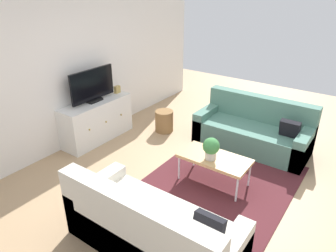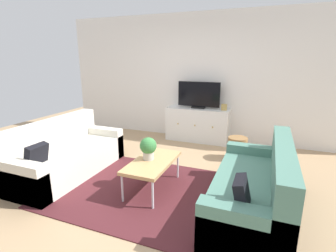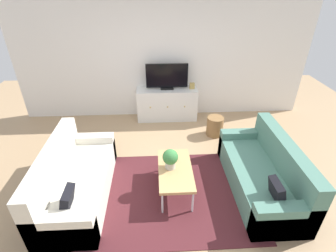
# 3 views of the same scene
# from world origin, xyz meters

# --- Properties ---
(ground_plane) EXTENTS (10.00, 10.00, 0.00)m
(ground_plane) POSITION_xyz_m (0.00, 0.00, 0.00)
(ground_plane) COLOR tan
(wall_back) EXTENTS (6.40, 0.12, 2.70)m
(wall_back) POSITION_xyz_m (0.00, 2.55, 1.35)
(wall_back) COLOR white
(wall_back) RESTS_ON ground_plane
(area_rug) EXTENTS (2.50, 1.90, 0.01)m
(area_rug) POSITION_xyz_m (0.00, -0.15, 0.01)
(area_rug) COLOR #4C1E23
(area_rug) RESTS_ON ground_plane
(couch_left_side) EXTENTS (0.82, 1.87, 0.84)m
(couch_left_side) POSITION_xyz_m (-1.44, -0.10, 0.28)
(couch_left_side) COLOR beige
(couch_left_side) RESTS_ON ground_plane
(couch_right_side) EXTENTS (0.82, 1.87, 0.84)m
(couch_right_side) POSITION_xyz_m (1.44, -0.10, 0.28)
(couch_right_side) COLOR #4C7A6B
(couch_right_side) RESTS_ON ground_plane
(coffee_table) EXTENTS (0.50, 0.97, 0.42)m
(coffee_table) POSITION_xyz_m (0.07, -0.06, 0.39)
(coffee_table) COLOR tan
(coffee_table) RESTS_ON ground_plane
(potted_plant) EXTENTS (0.23, 0.23, 0.31)m
(potted_plant) POSITION_xyz_m (-0.01, -0.03, 0.59)
(potted_plant) COLOR #B7B2A8
(potted_plant) RESTS_ON coffee_table
(tv_console) EXTENTS (1.35, 0.47, 0.72)m
(tv_console) POSITION_xyz_m (0.06, 2.27, 0.36)
(tv_console) COLOR white
(tv_console) RESTS_ON ground_plane
(flat_screen_tv) EXTENTS (0.91, 0.16, 0.57)m
(flat_screen_tv) POSITION_xyz_m (0.06, 2.29, 1.00)
(flat_screen_tv) COLOR black
(flat_screen_tv) RESTS_ON tv_console
(mantel_clock) EXTENTS (0.11, 0.07, 0.13)m
(mantel_clock) POSITION_xyz_m (0.62, 2.27, 0.79)
(mantel_clock) COLOR tan
(mantel_clock) RESTS_ON tv_console
(wicker_basket) EXTENTS (0.34, 0.34, 0.40)m
(wicker_basket) POSITION_xyz_m (1.01, 1.49, 0.20)
(wicker_basket) COLOR olive
(wicker_basket) RESTS_ON ground_plane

